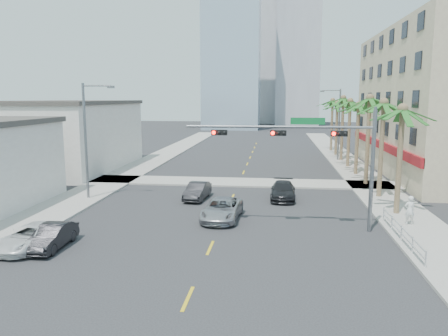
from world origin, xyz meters
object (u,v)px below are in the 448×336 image
Objects in this scene: car_parked_mid at (52,237)px; traffic_signal_mast at (317,147)px; pedestrian at (410,210)px; car_lane_left at (197,191)px; car_parked_far at (32,237)px; car_lane_right at (283,191)px; car_lane_center at (222,209)px.

traffic_signal_mast is at bearing 18.43° from car_parked_mid.
car_parked_mid is at bearing 4.55° from pedestrian.
car_parked_mid is 0.96× the size of car_lane_left.
car_parked_far is (-1.07, -0.13, -0.01)m from car_parked_mid.
pedestrian is (7.65, -6.60, 0.38)m from car_lane_right.
car_parked_far is at bearing -134.28° from car_lane_right.
pedestrian reaches higher than car_lane_right.
car_parked_far is (-15.18, -5.10, -4.44)m from traffic_signal_mast.
car_lane_right reaches higher than car_parked_far.
traffic_signal_mast is 7.24m from pedestrian.
car_lane_left is 2.22× the size of pedestrian.
car_parked_far is at bearing -140.78° from car_lane_center.
car_lane_center is 1.06× the size of car_lane_right.
car_lane_right is (12.33, 12.93, 0.04)m from car_parked_mid.
car_lane_right is at bearing 52.02° from car_parked_far.
car_lane_center reaches higher than car_parked_mid.
car_lane_right is at bearing 45.40° from car_parked_mid.
car_parked_mid is at bearing -110.07° from car_lane_left.
traffic_signal_mast is 2.26× the size of car_lane_center.
car_parked_mid is 13.35m from car_lane_left.
car_parked_mid is 2.14× the size of pedestrian.
car_parked_mid is (-14.11, -4.97, -4.43)m from traffic_signal_mast.
pedestrian reaches higher than car_lane_left.
car_parked_mid is 17.87m from car_lane_right.
car_lane_center reaches higher than car_lane_right.
car_parked_mid is at bearing 14.86° from car_parked_far.
pedestrian is at bearing -17.04° from car_lane_left.
car_lane_center is (2.63, -5.56, 0.02)m from car_lane_left.
traffic_signal_mast is 2.89× the size of car_parked_mid.
car_parked_mid is 0.78× the size of car_lane_center.
pedestrian is at bearing 2.56° from car_lane_center.
car_parked_far is 0.96× the size of car_lane_right.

